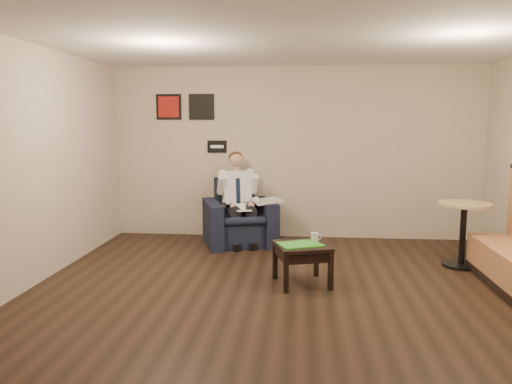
# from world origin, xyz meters

# --- Properties ---
(ground) EXTENTS (6.00, 6.00, 0.00)m
(ground) POSITION_xyz_m (0.00, 0.00, 0.00)
(ground) COLOR black
(ground) RESTS_ON ground
(wall_back) EXTENTS (6.00, 0.02, 2.80)m
(wall_back) POSITION_xyz_m (0.00, 3.00, 1.40)
(wall_back) COLOR beige
(wall_back) RESTS_ON ground
(wall_front) EXTENTS (6.00, 0.02, 2.80)m
(wall_front) POSITION_xyz_m (0.00, -3.00, 1.40)
(wall_front) COLOR beige
(wall_front) RESTS_ON ground
(wall_left) EXTENTS (0.02, 6.00, 2.80)m
(wall_left) POSITION_xyz_m (-3.00, 0.00, 1.40)
(wall_left) COLOR beige
(wall_left) RESTS_ON ground
(ceiling) EXTENTS (6.00, 6.00, 0.02)m
(ceiling) POSITION_xyz_m (0.00, 0.00, 2.80)
(ceiling) COLOR white
(ceiling) RESTS_ON wall_back
(seating_sign) EXTENTS (0.32, 0.02, 0.20)m
(seating_sign) POSITION_xyz_m (-1.30, 2.98, 1.50)
(seating_sign) COLOR black
(seating_sign) RESTS_ON wall_back
(art_print_left) EXTENTS (0.42, 0.03, 0.42)m
(art_print_left) POSITION_xyz_m (-2.10, 2.98, 2.15)
(art_print_left) COLOR #AE1C15
(art_print_left) RESTS_ON wall_back
(art_print_right) EXTENTS (0.42, 0.03, 0.42)m
(art_print_right) POSITION_xyz_m (-1.55, 2.98, 2.15)
(art_print_right) COLOR black
(art_print_right) RESTS_ON wall_back
(armchair) EXTENTS (1.31, 1.31, 1.00)m
(armchair) POSITION_xyz_m (-0.86, 2.42, 0.50)
(armchair) COLOR black
(armchair) RESTS_ON ground
(seated_man) EXTENTS (0.93, 1.14, 1.38)m
(seated_man) POSITION_xyz_m (-0.82, 2.30, 0.69)
(seated_man) COLOR white
(seated_man) RESTS_ON armchair
(lap_papers) EXTENTS (0.34, 0.39, 0.01)m
(lap_papers) POSITION_xyz_m (-0.79, 2.20, 0.62)
(lap_papers) COLOR white
(lap_papers) RESTS_ON seated_man
(newspaper) EXTENTS (0.60, 0.67, 0.01)m
(newspaper) POSITION_xyz_m (-0.43, 2.45, 0.68)
(newspaper) COLOR silver
(newspaper) RESTS_ON armchair
(side_table) EXTENTS (0.73, 0.73, 0.48)m
(side_table) POSITION_xyz_m (0.12, 0.52, 0.24)
(side_table) COLOR black
(side_table) RESTS_ON ground
(green_folder) EXTENTS (0.58, 0.51, 0.01)m
(green_folder) POSITION_xyz_m (0.09, 0.49, 0.49)
(green_folder) COLOR green
(green_folder) RESTS_ON side_table
(coffee_mug) EXTENTS (0.11, 0.11, 0.10)m
(coffee_mug) POSITION_xyz_m (0.27, 0.69, 0.53)
(coffee_mug) COLOR white
(coffee_mug) RESTS_ON side_table
(smartphone) EXTENTS (0.16, 0.09, 0.01)m
(smartphone) POSITION_xyz_m (0.12, 0.70, 0.49)
(smartphone) COLOR black
(smartphone) RESTS_ON side_table
(cafe_table) EXTENTS (0.80, 0.80, 0.85)m
(cafe_table) POSITION_xyz_m (2.23, 1.46, 0.43)
(cafe_table) COLOR tan
(cafe_table) RESTS_ON ground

